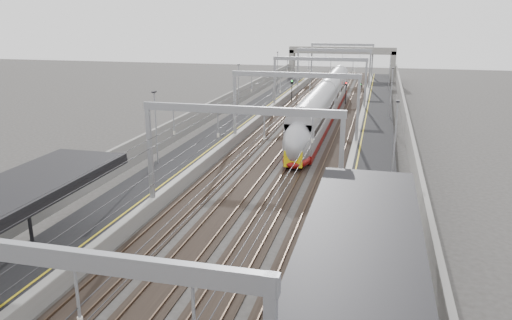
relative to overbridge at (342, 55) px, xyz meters
The scene contains 11 objects.
platform_left 55.79m from the overbridge, 98.28° to the right, with size 4.00×120.00×1.00m, color black.
platform_right 55.79m from the overbridge, 81.72° to the right, with size 4.00×120.00×1.00m, color black.
tracks 55.25m from the overbridge, 90.00° to the right, with size 11.40×140.00×0.20m.
overhead_line 48.39m from the overbridge, 90.00° to the right, with size 13.00×140.00×6.60m.
overbridge is the anchor object (origin of this frame).
wall_left 56.25m from the overbridge, 101.51° to the right, with size 0.30×120.00×3.20m, color gray.
wall_right 56.25m from the overbridge, 78.49° to the right, with size 0.30×120.00×3.20m, color gray.
train 45.63m from the overbridge, 88.11° to the right, with size 2.55×46.47×4.04m.
signal_green 30.62m from the overbridge, 99.82° to the right, with size 0.32×0.32×3.48m.
signal_red_near 30.48m from the overbridge, 83.95° to the right, with size 0.32×0.32×3.48m.
signal_red_far 32.10m from the overbridge, 80.28° to the right, with size 0.32×0.32×3.48m.
Camera 1 is at (8.31, -7.34, 12.88)m, focal length 35.00 mm.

